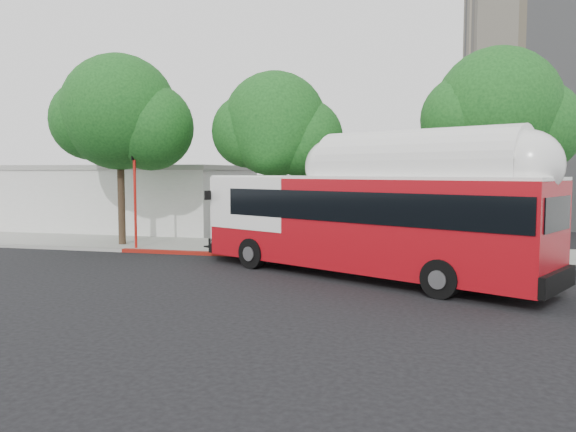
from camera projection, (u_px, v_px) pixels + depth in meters
The scene contains 10 objects.
ground at pixel (258, 274), 21.23m from camera, with size 120.00×120.00×0.00m, color black.
sidewalk at pixel (298, 249), 27.50m from camera, with size 60.00×5.00×0.15m, color gray.
curb_strip at pixel (284, 257), 24.99m from camera, with size 60.00×0.30×0.15m, color gray.
red_curb_segment at pixel (221, 254), 25.73m from camera, with size 10.00×0.32×0.16m, color maroon.
street_tree_left at pixel (128, 117), 28.18m from camera, with size 6.67×5.80×9.74m.
street_tree_mid at pixel (284, 129), 26.76m from camera, with size 5.75×5.00×8.62m.
street_tree_right at pixel (508, 116), 24.07m from camera, with size 6.21×5.40×9.18m.
low_commercial_bldg at pixel (122, 197), 38.03m from camera, with size 16.20×10.20×4.25m.
transit_bus at pixel (364, 224), 20.28m from camera, with size 13.84×8.69×4.23m.
signal_pole at pixel (135, 202), 27.11m from camera, with size 0.13×0.44×4.67m.
Camera 1 is at (6.28, -20.06, 3.84)m, focal length 35.00 mm.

